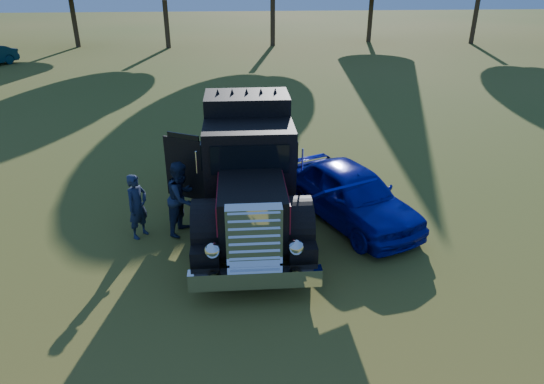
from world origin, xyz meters
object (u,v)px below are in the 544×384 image
Objects in this scene: spectator_near at (137,206)px; spectator_far at (182,198)px; diamond_t_truck at (249,173)px; hotrod_coupe at (351,194)px.

spectator_far is at bearing -47.65° from spectator_near.
diamond_t_truck is 2.59m from hotrod_coupe.
diamond_t_truck is at bearing 175.58° from hotrod_coupe.
diamond_t_truck is at bearing -48.98° from spectator_far.
spectator_far is (1.02, 0.14, 0.11)m from spectator_near.
spectator_near is (-5.13, -0.44, 0.07)m from hotrod_coupe.
hotrod_coupe is 2.87× the size of spectator_near.
hotrod_coupe is (2.52, -0.19, -0.56)m from diamond_t_truck.
hotrod_coupe is 4.12m from spectator_far.
diamond_t_truck is 4.55× the size of spectator_near.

